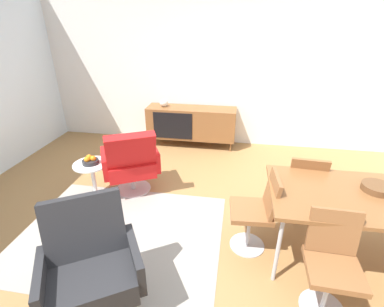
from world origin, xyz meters
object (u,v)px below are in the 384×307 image
(sideboard, at_px, (191,123))
(side_table_round, at_px, (93,177))
(dining_chair_back_left, at_px, (303,184))
(vase_cobalt, at_px, (164,103))
(wooden_bowl_on_table, at_px, (377,188))
(dining_table, at_px, (361,199))
(dining_chair_front_left, at_px, (332,261))
(armchair_black_shell, at_px, (91,263))
(lounge_chair_red, at_px, (131,162))
(dining_chair_near_window, at_px, (257,209))
(fruit_bowl, at_px, (90,161))

(sideboard, xyz_separation_m, side_table_round, (-0.95, -1.93, -0.12))
(dining_chair_back_left, relative_size, side_table_round, 1.65)
(vase_cobalt, relative_size, wooden_bowl_on_table, 0.57)
(side_table_round, bearing_deg, dining_chair_back_left, 0.34)
(vase_cobalt, distance_m, dining_chair_back_left, 2.87)
(dining_table, distance_m, dining_chair_front_left, 0.70)
(dining_chair_back_left, relative_size, armchair_black_shell, 0.90)
(vase_cobalt, bearing_deg, dining_table, -45.06)
(vase_cobalt, height_order, wooden_bowl_on_table, vase_cobalt)
(sideboard, bearing_deg, lounge_chair_red, -106.79)
(vase_cobalt, bearing_deg, wooden_bowl_on_table, -42.13)
(vase_cobalt, xyz_separation_m, dining_chair_back_left, (2.11, -1.91, -0.32))
(dining_table, height_order, dining_chair_front_left, dining_chair_front_left)
(sideboard, xyz_separation_m, wooden_bowl_on_table, (2.12, -2.37, 0.33))
(dining_chair_front_left, height_order, dining_chair_back_left, same)
(wooden_bowl_on_table, bearing_deg, dining_chair_back_left, 137.99)
(sideboard, distance_m, dining_chair_near_window, 2.69)
(side_table_round, relative_size, fruit_bowl, 2.60)
(dining_chair_back_left, distance_m, side_table_round, 2.57)
(sideboard, height_order, dining_table, dining_table)
(dining_chair_back_left, bearing_deg, armchair_black_shell, -141.71)
(dining_chair_near_window, bearing_deg, wooden_bowl_on_table, 5.47)
(dining_chair_front_left, bearing_deg, wooden_bowl_on_table, 53.02)
(wooden_bowl_on_table, bearing_deg, dining_table, -145.41)
(dining_chair_back_left, height_order, lounge_chair_red, lounge_chair_red)
(sideboard, height_order, armchair_black_shell, armchair_black_shell)
(sideboard, height_order, dining_chair_front_left, dining_chair_front_left)
(dining_table, distance_m, fruit_bowl, 2.97)
(lounge_chair_red, bearing_deg, fruit_bowl, -152.88)
(fruit_bowl, bearing_deg, lounge_chair_red, 27.12)
(wooden_bowl_on_table, height_order, dining_chair_front_left, dining_chair_front_left)
(dining_table, xyz_separation_m, wooden_bowl_on_table, (0.15, 0.10, 0.07))
(vase_cobalt, xyz_separation_m, armchair_black_shell, (0.29, -3.35, -0.32))
(dining_chair_back_left, relative_size, lounge_chair_red, 0.90)
(vase_cobalt, bearing_deg, dining_chair_near_window, -57.40)
(dining_chair_back_left, xyz_separation_m, armchair_black_shell, (-1.83, -1.44, -0.00))
(sideboard, distance_m, side_table_round, 2.15)
(dining_chair_near_window, relative_size, side_table_round, 1.65)
(dining_chair_near_window, distance_m, lounge_chair_red, 1.76)
(wooden_bowl_on_table, bearing_deg, side_table_round, 171.84)
(vase_cobalt, relative_size, dining_chair_near_window, 0.17)
(wooden_bowl_on_table, distance_m, fruit_bowl, 3.11)
(dining_table, height_order, fruit_bowl, dining_table)
(dining_chair_front_left, height_order, armchair_black_shell, armchair_black_shell)
(lounge_chair_red, xyz_separation_m, fruit_bowl, (-0.44, -0.22, 0.09))
(lounge_chair_red, bearing_deg, sideboard, 73.21)
(sideboard, height_order, side_table_round, sideboard)
(dining_chair_front_left, relative_size, dining_chair_back_left, 1.00)
(lounge_chair_red, bearing_deg, vase_cobalt, 89.61)
(dining_chair_front_left, distance_m, armchair_black_shell, 1.86)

